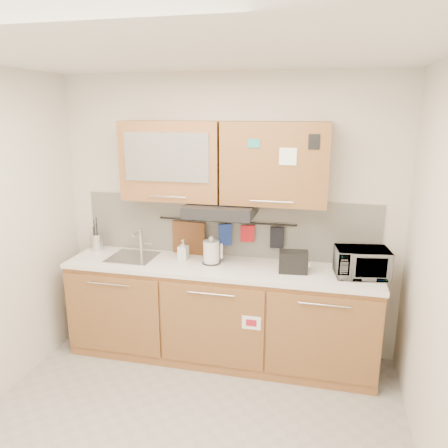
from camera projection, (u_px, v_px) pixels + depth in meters
The scene contains 19 objects.
floor at pixel (179, 447), 3.03m from camera, with size 3.20×3.20×0.00m, color #9E9993.
ceiling at pixel (167, 48), 2.38m from camera, with size 3.20×3.20×0.00m, color white.
wall_back at pixel (227, 216), 4.12m from camera, with size 3.20×3.20×0.00m, color silver.
base_cabinet at pixel (220, 317), 4.05m from camera, with size 2.80×0.64×0.88m.
countertop at pixel (220, 267), 3.93m from camera, with size 2.82×0.62×0.04m, color white.
backsplash at pixel (227, 227), 4.13m from camera, with size 2.80×0.02×0.56m, color silver.
upper_cabinets at pixel (222, 162), 3.82m from camera, with size 1.82×0.37×0.70m.
range_hood at pixel (221, 210), 3.85m from camera, with size 0.60×0.46×0.10m, color black.
sink at pixel (133, 257), 4.13m from camera, with size 0.42×0.40×0.26m.
utensil_rail at pixel (226, 222), 4.08m from camera, with size 0.02×0.02×1.30m, color black.
utensil_crock at pixel (97, 241), 4.34m from camera, with size 0.15×0.15×0.33m.
kettle at pixel (211, 253), 3.95m from camera, with size 0.19×0.18×0.26m.
toaster at pixel (293, 262), 3.73m from camera, with size 0.26×0.17×0.19m.
microwave at pixel (362, 263), 3.64m from camera, with size 0.43×0.29×0.24m, color #999999.
soap_bottle at pixel (183, 250), 4.06m from camera, with size 0.09×0.09×0.19m, color #999999.
cutting_board at pixel (189, 243), 4.21m from camera, with size 0.33×0.02×0.41m, color brown.
oven_mitt at pixel (225, 235), 4.10m from camera, with size 0.12×0.03×0.20m, color #213A97.
dark_pouch at pixel (277, 237), 3.99m from camera, with size 0.12×0.04×0.20m, color black.
pot_holder at pixel (247, 234), 4.05m from camera, with size 0.13×0.02×0.16m, color red.
Camera 1 is at (0.89, -2.40, 2.27)m, focal length 35.00 mm.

